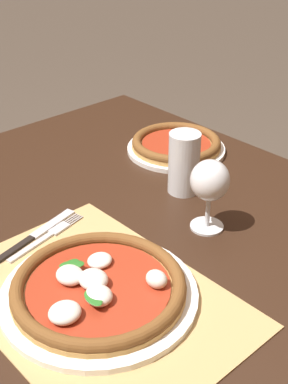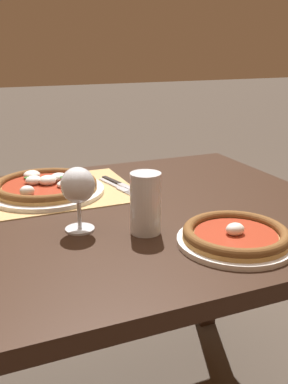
{
  "view_description": "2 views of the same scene",
  "coord_description": "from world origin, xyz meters",
  "px_view_note": "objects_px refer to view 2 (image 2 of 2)",
  "views": [
    {
      "loc": [
        0.64,
        -0.64,
        1.37
      ],
      "look_at": [
        -0.09,
        0.03,
        0.78
      ],
      "focal_mm": 50.0,
      "sensor_mm": 36.0,
      "label": 1
    },
    {
      "loc": [
        0.29,
        1.05,
        1.17
      ],
      "look_at": [
        -0.13,
        0.05,
        0.8
      ],
      "focal_mm": 42.0,
      "sensor_mm": 36.0,
      "label": 2
    }
  ],
  "objects_px": {
    "wine_glass": "(78,188)",
    "knife": "(122,185)",
    "fork": "(117,187)",
    "pint_glass": "(146,204)",
    "pizza_far": "(236,236)",
    "pizza_near": "(46,186)"
  },
  "relations": [
    {
      "from": "wine_glass",
      "to": "knife",
      "type": "distance_m",
      "value": 0.36
    },
    {
      "from": "fork",
      "to": "wine_glass",
      "type": "bearing_deg",
      "value": 54.76
    },
    {
      "from": "pint_glass",
      "to": "knife",
      "type": "xyz_separation_m",
      "value": [
        -0.07,
        -0.35,
        -0.06
      ]
    },
    {
      "from": "fork",
      "to": "knife",
      "type": "distance_m",
      "value": 0.02
    },
    {
      "from": "fork",
      "to": "pizza_far",
      "type": "bearing_deg",
      "value": 102.59
    },
    {
      "from": "knife",
      "to": "pizza_near",
      "type": "bearing_deg",
      "value": -5.76
    },
    {
      "from": "pizza_far",
      "to": "pint_glass",
      "type": "relative_size",
      "value": 1.8
    },
    {
      "from": "pizza_near",
      "to": "wine_glass",
      "type": "height_order",
      "value": "wine_glass"
    },
    {
      "from": "pint_glass",
      "to": "fork",
      "type": "height_order",
      "value": "pint_glass"
    },
    {
      "from": "pizza_far",
      "to": "wine_glass",
      "type": "relative_size",
      "value": 1.68
    },
    {
      "from": "pizza_near",
      "to": "wine_glass",
      "type": "bearing_deg",
      "value": 93.94
    },
    {
      "from": "knife",
      "to": "fork",
      "type": "bearing_deg",
      "value": 27.45
    },
    {
      "from": "pint_glass",
      "to": "knife",
      "type": "height_order",
      "value": "pint_glass"
    },
    {
      "from": "fork",
      "to": "knife",
      "type": "relative_size",
      "value": 0.94
    },
    {
      "from": "pizza_near",
      "to": "knife",
      "type": "bearing_deg",
      "value": 174.24
    },
    {
      "from": "knife",
      "to": "pint_glass",
      "type": "bearing_deg",
      "value": 78.55
    },
    {
      "from": "pint_glass",
      "to": "knife",
      "type": "relative_size",
      "value": 0.68
    },
    {
      "from": "fork",
      "to": "pint_glass",
      "type": "bearing_deg",
      "value": 81.56
    },
    {
      "from": "wine_glass",
      "to": "pint_glass",
      "type": "distance_m",
      "value": 0.16
    },
    {
      "from": "pizza_far",
      "to": "knife",
      "type": "height_order",
      "value": "pizza_far"
    },
    {
      "from": "pizza_far",
      "to": "pint_glass",
      "type": "distance_m",
      "value": 0.22
    },
    {
      "from": "pizza_far",
      "to": "fork",
      "type": "xyz_separation_m",
      "value": [
        0.11,
        -0.48,
        -0.01
      ]
    }
  ]
}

